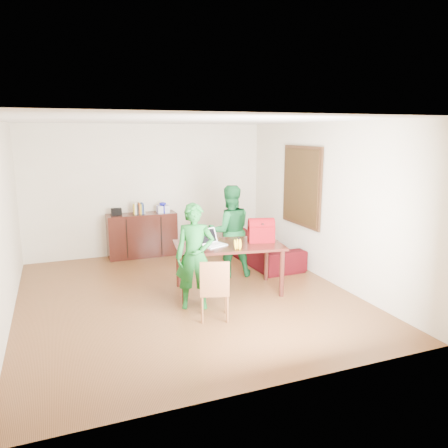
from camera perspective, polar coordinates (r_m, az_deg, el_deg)
name	(u,v)px	position (r m, az deg, el deg)	size (l,w,h in m)	color
room	(183,213)	(6.78, -5.37, 1.46)	(5.20, 5.70, 2.90)	#4C2C13
table	(229,250)	(6.97, 0.60, -3.42)	(1.81, 1.20, 0.79)	black
chair	(214,301)	(6.09, -1.26, -10.07)	(0.49, 0.48, 0.86)	brown
person_near	(195,256)	(6.32, -3.83, -4.25)	(0.57, 0.37, 1.55)	#145E20
person_far	(230,231)	(7.72, 0.75, -0.93)	(0.79, 0.62, 1.63)	#135927
laptop	(214,243)	(6.81, -1.30, -2.51)	(0.42, 0.36, 0.25)	white
bananas	(238,248)	(6.61, 1.81, -3.10)	(0.17, 0.10, 0.06)	yellow
bottle	(239,243)	(6.63, 1.95, -2.53)	(0.06, 0.06, 0.18)	#5E3615
red_bag	(261,232)	(7.08, 4.87, -1.10)	(0.41, 0.24, 0.30)	maroon
sofa	(261,246)	(8.76, 4.90, -2.89)	(2.07, 0.81, 0.60)	#3F080B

